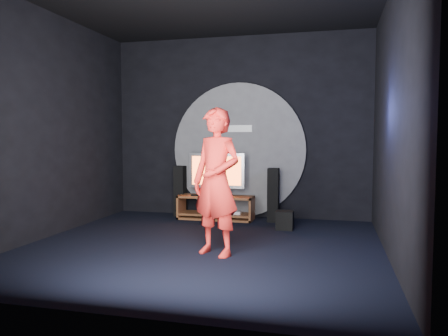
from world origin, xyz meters
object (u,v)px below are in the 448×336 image
at_px(media_console, 216,209).
at_px(tower_speaker_right, 273,195).
at_px(tower_speaker_left, 180,191).
at_px(tv, 217,172).
at_px(player, 216,182).
at_px(subwoofer, 285,220).

xyz_separation_m(media_console, tower_speaker_right, (1.08, 0.02, 0.30)).
xyz_separation_m(media_console, tower_speaker_left, (-0.79, 0.18, 0.30)).
bearing_deg(tv, player, -75.10).
distance_m(media_console, tower_speaker_right, 1.12).
xyz_separation_m(tower_speaker_right, subwoofer, (0.28, -0.61, -0.34)).
distance_m(subwoofer, player, 2.11).
xyz_separation_m(tv, subwoofer, (1.37, -0.67, -0.73)).
height_order(tower_speaker_right, player, player).
xyz_separation_m(tower_speaker_right, player, (-0.43, -2.43, 0.48)).
height_order(subwoofer, player, player).
bearing_deg(tower_speaker_right, subwoofer, -65.58).
distance_m(tv, subwoofer, 1.69).
distance_m(media_console, subwoofer, 1.49).
height_order(media_console, tower_speaker_right, tower_speaker_right).
distance_m(tv, tower_speaker_left, 0.88).
relative_size(tower_speaker_left, subwoofer, 3.15).
bearing_deg(player, tv, 127.34).
distance_m(media_console, player, 2.62).
bearing_deg(tower_speaker_right, tower_speaker_left, 175.13).
bearing_deg(subwoofer, tv, 154.04).
distance_m(media_console, tower_speaker_left, 0.86).
distance_m(tower_speaker_right, subwoofer, 0.75).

